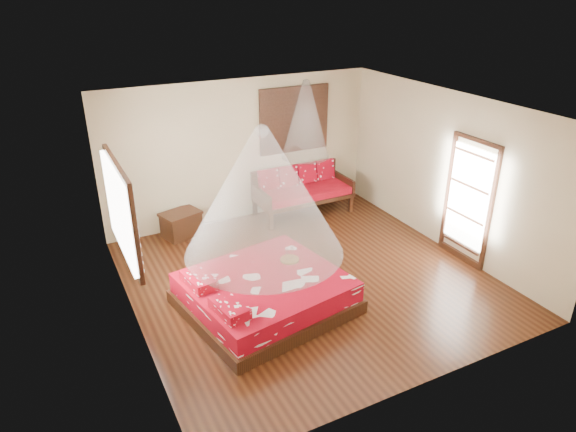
% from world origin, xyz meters
% --- Properties ---
extents(room, '(5.54, 5.54, 2.84)m').
position_xyz_m(room, '(0.00, 0.00, 1.40)').
color(room, '#32160B').
rests_on(room, ground).
extents(bed, '(2.55, 2.38, 0.65)m').
position_xyz_m(bed, '(-0.99, -0.43, 0.25)').
color(bed, black).
rests_on(bed, floor).
extents(daybed, '(1.98, 0.88, 0.99)m').
position_xyz_m(daybed, '(1.15, 2.39, 0.52)').
color(daybed, black).
rests_on(daybed, floor).
extents(storage_chest, '(0.82, 0.70, 0.48)m').
position_xyz_m(storage_chest, '(-1.40, 2.45, 0.25)').
color(storage_chest, black).
rests_on(storage_chest, floor).
extents(shutter_panel, '(1.52, 0.06, 1.32)m').
position_xyz_m(shutter_panel, '(1.15, 2.72, 1.90)').
color(shutter_panel, black).
rests_on(shutter_panel, wall_back).
extents(window_left, '(0.10, 1.74, 1.34)m').
position_xyz_m(window_left, '(-2.71, 0.20, 1.70)').
color(window_left, black).
rests_on(window_left, wall_left).
extents(glazed_door, '(0.08, 1.02, 2.16)m').
position_xyz_m(glazed_door, '(2.72, -0.60, 1.07)').
color(glazed_door, black).
rests_on(glazed_door, floor).
extents(wine_tray, '(0.29, 0.29, 0.23)m').
position_xyz_m(wine_tray, '(-0.41, -0.12, 0.56)').
color(wine_tray, brown).
rests_on(wine_tray, bed).
extents(mosquito_net_main, '(2.24, 2.24, 1.80)m').
position_xyz_m(mosquito_net_main, '(-0.97, -0.42, 1.85)').
color(mosquito_net_main, white).
rests_on(mosquito_net_main, ceiling).
extents(mosquito_net_daybed, '(0.94, 0.94, 1.50)m').
position_xyz_m(mosquito_net_daybed, '(1.15, 2.25, 2.00)').
color(mosquito_net_daybed, white).
rests_on(mosquito_net_daybed, ceiling).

